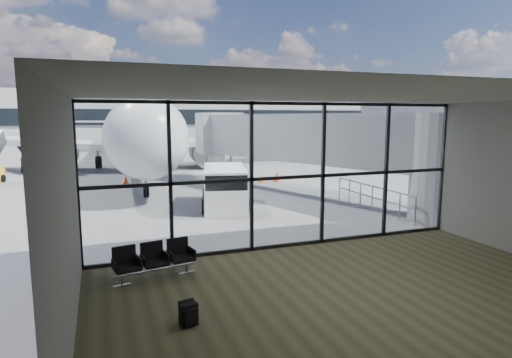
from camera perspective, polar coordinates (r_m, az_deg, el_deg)
ground at (r=52.29m, az=-14.21°, el=3.60°), size 220.00×220.00×0.00m
lounge_shell at (r=9.00m, az=17.10°, el=-0.98°), size 12.02×8.01×4.51m
glass_curtain_wall at (r=13.15m, az=4.31°, el=0.42°), size 12.10×0.12×4.50m
jet_bridge at (r=21.59m, az=8.41°, el=4.79°), size 8.00×16.50×4.33m
apron_railing at (r=19.18m, az=15.23°, el=-1.99°), size 0.06×5.46×1.11m
far_terminal at (r=73.98m, az=-16.61°, el=8.07°), size 80.00×12.20×11.00m
tree_5 at (r=84.42m, az=-27.03°, el=8.64°), size 6.27×6.27×9.03m
seating_row at (r=11.28m, az=-13.49°, el=-10.26°), size 2.03×0.92×0.90m
backpack at (r=8.81m, az=-8.97°, el=-17.38°), size 0.37×0.36×0.50m
airliner at (r=36.90m, az=-15.86°, el=6.40°), size 33.36×38.65×9.95m
service_van at (r=19.22m, az=-4.20°, el=-1.06°), size 2.78×4.47×1.81m
belt_loader at (r=34.28m, az=-26.99°, el=1.70°), size 2.99×4.39×1.93m
traffic_cone_a at (r=26.86m, az=-16.96°, el=-0.16°), size 0.39×0.39×0.56m
traffic_cone_b at (r=26.56m, az=0.79°, el=0.08°), size 0.37×0.37×0.53m
traffic_cone_c at (r=26.94m, az=2.76°, el=0.27°), size 0.43×0.43×0.61m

